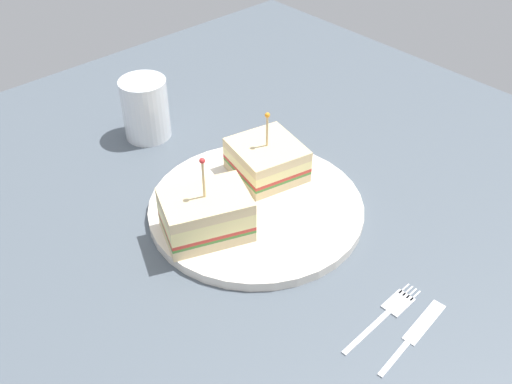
% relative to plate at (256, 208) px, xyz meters
% --- Properties ---
extents(ground_plane, '(1.08, 1.08, 0.02)m').
position_rel_plate_xyz_m(ground_plane, '(0.00, 0.00, -0.02)').
color(ground_plane, '#4C5660').
extents(plate, '(0.28, 0.28, 0.01)m').
position_rel_plate_xyz_m(plate, '(0.00, 0.00, 0.00)').
color(plate, silver).
rests_on(plate, ground_plane).
extents(sandwich_half_front, '(0.11, 0.10, 0.10)m').
position_rel_plate_xyz_m(sandwich_half_front, '(-0.04, 0.05, 0.03)').
color(sandwich_half_front, beige).
rests_on(sandwich_half_front, plate).
extents(sandwich_half_back, '(0.11, 0.12, 0.11)m').
position_rel_plate_xyz_m(sandwich_half_back, '(-0.00, -0.08, 0.04)').
color(sandwich_half_back, beige).
rests_on(sandwich_half_back, plate).
extents(drink_glass, '(0.07, 0.07, 0.09)m').
position_rel_plate_xyz_m(drink_glass, '(-0.25, 0.00, 0.03)').
color(drink_glass, silver).
rests_on(drink_glass, ground_plane).
extents(fork, '(0.02, 0.13, 0.00)m').
position_rel_plate_xyz_m(fork, '(0.22, -0.01, -0.00)').
color(fork, silver).
rests_on(fork, ground_plane).
extents(knife, '(0.02, 0.12, 0.00)m').
position_rel_plate_xyz_m(knife, '(0.26, -0.01, -0.00)').
color(knife, silver).
rests_on(knife, ground_plane).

